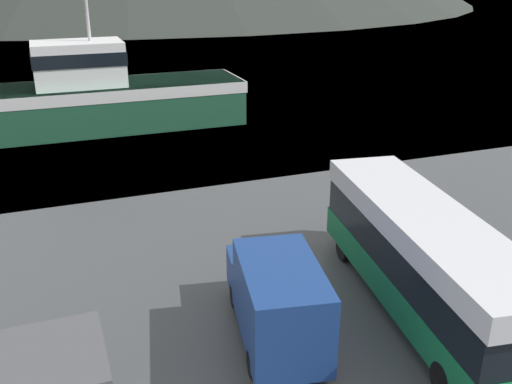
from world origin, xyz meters
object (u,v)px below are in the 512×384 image
at_px(delivery_van, 277,298).
at_px(fishing_boat, 105,95).
at_px(tour_bus, 423,257).
at_px(storage_bin, 464,244).

bearing_deg(delivery_van, fishing_boat, 104.23).
bearing_deg(tour_bus, delivery_van, -173.36).
bearing_deg(storage_bin, fishing_boat, 113.16).
height_order(tour_bus, delivery_van, tour_bus).
distance_m(tour_bus, storage_bin, 4.16).
relative_size(delivery_van, fishing_boat, 0.33).
bearing_deg(fishing_boat, delivery_van, 3.81).
bearing_deg(storage_bin, tour_bus, -148.16).
height_order(delivery_van, storage_bin, delivery_van).
relative_size(tour_bus, fishing_boat, 0.62).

